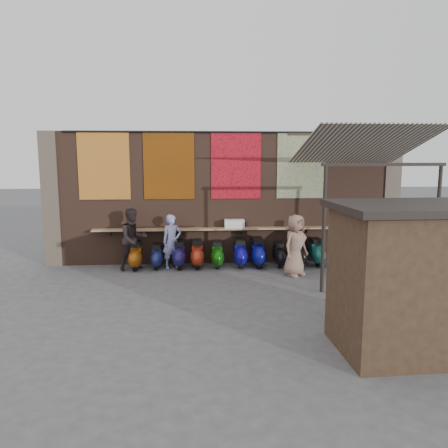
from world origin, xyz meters
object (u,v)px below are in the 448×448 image
Objects in this scene: market_stall at (408,282)px; scooter_stool_4 at (217,254)px; shelf_box at (234,224)px; scooter_stool_0 at (136,256)px; diner_right at (133,239)px; scooter_stool_8 at (299,253)px; shopper_tan at (295,245)px; scooter_stool_9 at (316,252)px; scooter_stool_1 at (157,256)px; shopper_navy at (358,245)px; scooter_stool_7 at (279,255)px; scooter_stool_2 at (179,254)px; shopper_grey at (429,257)px; scooter_stool_6 at (258,252)px; scooter_stool_3 at (197,254)px; scooter_stool_5 at (240,253)px; diner_left at (172,241)px.

scooter_stool_4 is at bearing 114.31° from market_stall.
shelf_box is 3.06m from scooter_stool_0.
scooter_stool_8 is at bearing -33.66° from diner_right.
shopper_tan is 4.87m from market_stall.
shopper_tan is at bearing -129.67° from scooter_stool_9.
shopper_navy is (5.49, -1.52, 0.56)m from scooter_stool_1.
scooter_stool_2 is at bearing 178.75° from scooter_stool_7.
shopper_navy is at bearing -28.63° from shopper_grey.
shelf_box is 1.11m from scooter_stool_6.
scooter_stool_3 is 1.27m from scooter_stool_5.
market_stall reaches higher than scooter_stool_6.
diner_left reaches higher than scooter_stool_2.
diner_right is at bearing -179.39° from scooter_stool_7.
scooter_stool_7 is at bearing -1.62° from scooter_stool_3.
scooter_stool_3 is 0.50× the size of shopper_tan.
scooter_stool_5 is at bearing -0.11° from scooter_stool_2.
scooter_stool_4 is at bearing 178.61° from scooter_stool_7.
diner_right is at bearing -169.32° from scooter_stool_1.
scooter_stool_1 is 0.66m from scooter_stool_2.
market_stall is at bearing -86.40° from scooter_stool_8.
shopper_tan is (-1.61, 0.40, -0.06)m from shopper_navy.
scooter_stool_7 is at bearing -33.97° from diner_right.
scooter_stool_9 is at bearing -6.43° from shelf_box.
scooter_stool_2 is at bearing 2.41° from scooter_stool_0.
shopper_navy is at bearing -15.45° from scooter_stool_1.
scooter_stool_7 is 0.90× the size of scooter_stool_8.
scooter_stool_5 reaches higher than scooter_stool_0.
scooter_stool_5 is 1.84m from shopper_tan.
shopper_tan is at bearing -16.07° from scooter_stool_1.
scooter_stool_6 is (1.22, -0.00, 0.04)m from scooter_stool_4.
scooter_stool_9 reaches higher than scooter_stool_0.
shelf_box reaches higher than scooter_stool_2.
scooter_stool_2 is 0.45m from diner_left.
shopper_grey reaches higher than scooter_stool_7.
diner_left is (-3.80, 0.01, 0.40)m from scooter_stool_8.
market_stall is at bearing -74.60° from scooter_stool_6.
diner_left is 0.87× the size of shopper_navy.
diner_right is at bearing -175.17° from scooter_stool_2.
scooter_stool_5 is at bearing -26.07° from shopper_grey.
scooter_stool_6 is 1.19× the size of scooter_stool_7.
scooter_stool_6 is at bearing -179.18° from scooter_stool_9.
scooter_stool_2 is 7.15m from market_stall.
scooter_stool_3 is 0.35× the size of market_stall.
scooter_stool_9 is at bearing 0.07° from scooter_stool_2.
shelf_box is 3.02m from diner_right.
shopper_grey is at bearing -27.70° from scooter_stool_5.
scooter_stool_6 is 1.46m from shopper_tan.
scooter_stool_4 is 2.41m from shopper_tan.
scooter_stool_0 is 0.93× the size of scooter_stool_6.
diner_right reaches higher than scooter_stool_9.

